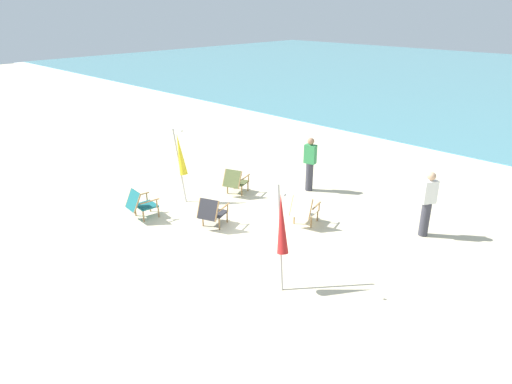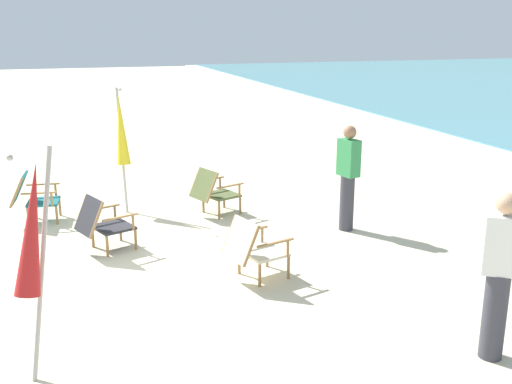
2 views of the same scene
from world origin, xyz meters
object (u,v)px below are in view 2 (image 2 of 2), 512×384
object	(u,v)px
beach_chair_back_right	(213,190)
umbrella_furled_red	(32,231)
beach_chair_back_left	(102,222)
umbrella_furled_yellow	(121,131)
person_by_waterline	(348,177)
person_near_chairs	(499,276)
beach_chair_front_right	(253,247)
beach_chair_front_left	(32,196)

from	to	relation	value
beach_chair_back_right	umbrella_furled_red	size ratio (longest dim) A/B	0.43
beach_chair_back_left	umbrella_furled_yellow	world-z (taller)	umbrella_furled_yellow
beach_chair_back_right	person_by_waterline	world-z (taller)	person_by_waterline
beach_chair_back_right	person_near_chairs	world-z (taller)	person_near_chairs
beach_chair_front_right	umbrella_furled_red	xyz separation A→B (m)	(1.37, -2.43, 0.92)
beach_chair_back_right	beach_chair_back_left	world-z (taller)	beach_chair_back_left
umbrella_furled_yellow	person_near_chairs	xyz separation A→B (m)	(5.88, 2.79, -0.53)
beach_chair_front_right	umbrella_furled_red	distance (m)	2.94
person_by_waterline	beach_chair_back_left	bearing A→B (deg)	-93.41
beach_chair_back_left	person_near_chairs	xyz separation A→B (m)	(4.01, 3.30, 0.41)
beach_chair_front_right	person_by_waterline	xyz separation A→B (m)	(-1.36, 1.95, 0.41)
beach_chair_front_left	beach_chair_back_left	world-z (taller)	beach_chair_back_left
person_near_chairs	person_by_waterline	distance (m)	3.81
beach_chair_front_right	umbrella_furled_yellow	size ratio (longest dim) A/B	0.40
umbrella_furled_yellow	person_by_waterline	bearing A→B (deg)	56.51
beach_chair_front_left	beach_chair_back_right	world-z (taller)	beach_chair_front_left
beach_chair_front_left	person_by_waterline	xyz separation A→B (m)	(1.93, 4.62, 0.41)
umbrella_furled_yellow	person_near_chairs	size ratio (longest dim) A/B	1.29
person_near_chairs	beach_chair_front_left	bearing A→B (deg)	-143.31
person_by_waterline	umbrella_furled_red	bearing A→B (deg)	-58.12
umbrella_furled_yellow	person_near_chairs	distance (m)	6.53
person_by_waterline	beach_chair_back_right	bearing A→B (deg)	-127.43
beach_chair_back_right	person_near_chairs	distance (m)	5.36
beach_chair_front_left	umbrella_furled_red	size ratio (longest dim) A/B	0.39
beach_chair_front_right	umbrella_furled_red	bearing A→B (deg)	-60.67
beach_chair_back_left	umbrella_furled_red	xyz separation A→B (m)	(2.95, -0.74, 0.92)
umbrella_furled_red	person_by_waterline	xyz separation A→B (m)	(-2.73, 4.39, -0.51)
beach_chair_front_left	umbrella_furled_red	world-z (taller)	umbrella_furled_red
beach_chair_front_right	umbrella_furled_red	size ratio (longest dim) A/B	0.41
beach_chair_front_left	beach_chair_front_right	distance (m)	4.24
umbrella_furled_red	beach_chair_front_right	bearing A→B (deg)	119.33
beach_chair_front_left	beach_chair_front_right	world-z (taller)	beach_chair_front_right
beach_chair_front_left	umbrella_furled_yellow	world-z (taller)	umbrella_furled_yellow
beach_chair_front_left	person_near_chairs	distance (m)	7.16
beach_chair_back_right	beach_chair_back_left	distance (m)	2.20
umbrella_furled_yellow	person_by_waterline	size ratio (longest dim) A/B	1.29
person_near_chairs	beach_chair_back_left	bearing A→B (deg)	-140.60
umbrella_furled_yellow	beach_chair_front_right	bearing A→B (deg)	19.09
beach_chair_back_right	beach_chair_back_left	xyz separation A→B (m)	(1.14, -1.88, 0.00)
umbrella_furled_red	beach_chair_front_left	bearing A→B (deg)	-177.14
beach_chair_back_right	umbrella_furled_yellow	world-z (taller)	umbrella_furled_yellow
person_near_chairs	person_by_waterline	world-z (taller)	same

